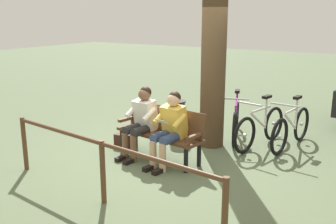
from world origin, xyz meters
The scene contains 11 objects.
ground_plane centered at (0.00, 0.00, 0.00)m, with size 40.00×40.00×0.00m, color #566647.
bench centered at (0.06, 0.12, 0.51)m, with size 1.65×0.72×0.87m.
person_reading centered at (-0.24, 0.33, 0.66)m, with size 0.53×0.81×1.20m.
person_companion centered at (0.40, 0.23, 0.66)m, with size 0.53×0.81×1.20m.
handbag centered at (0.95, 0.06, 0.12)m, with size 0.30×0.14×0.24m, color #3F1E14.
tree_trunk centered at (-0.38, -0.90, 1.51)m, with size 0.45×0.45×3.03m, color #4C3823.
litter_bin centered at (0.42, -0.97, 0.37)m, with size 0.37×0.37×0.74m.
bicycle_blue centered at (-1.67, -1.55, 0.36)m, with size 0.48×1.67×0.94m.
bicycle_black centered at (-1.17, -1.31, 0.36)m, with size 0.52×1.66×0.94m.
bicycle_silver centered at (-0.61, -1.53, 0.36)m, with size 0.68×1.60×0.94m.
railing_fence centered at (-0.19, 1.90, 0.61)m, with size 3.63×0.48×0.85m.
Camera 1 is at (-3.33, 5.37, 2.40)m, focal length 41.43 mm.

